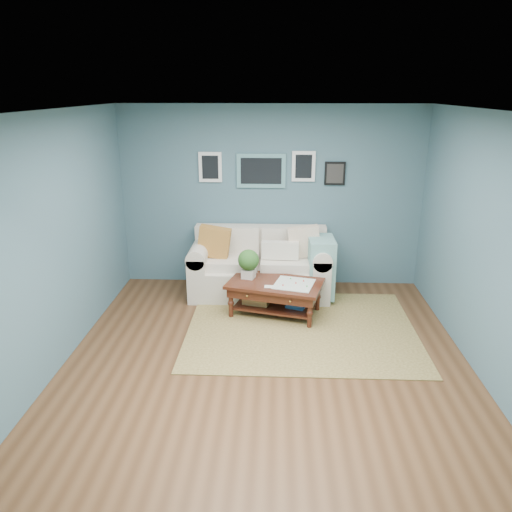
{
  "coord_description": "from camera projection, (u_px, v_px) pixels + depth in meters",
  "views": [
    {
      "loc": [
        0.1,
        -4.86,
        2.9
      ],
      "look_at": [
        -0.16,
        1.0,
        0.92
      ],
      "focal_mm": 35.0,
      "sensor_mm": 36.0,
      "label": 1
    }
  ],
  "objects": [
    {
      "name": "area_rug",
      "position": [
        301.0,
        328.0,
        6.34
      ],
      "size": [
        2.86,
        2.29,
        0.01
      ],
      "primitive_type": "cube",
      "color": "brown",
      "rests_on": "ground"
    },
    {
      "name": "coffee_table",
      "position": [
        271.0,
        287.0,
        6.66
      ],
      "size": [
        1.37,
        1.0,
        0.86
      ],
      "rotation": [
        0.0,
        0.0,
        -0.26
      ],
      "color": "#35130F",
      "rests_on": "ground"
    },
    {
      "name": "loveseat",
      "position": [
        266.0,
        265.0,
        7.32
      ],
      "size": [
        2.06,
        0.94,
        1.06
      ],
      "color": "beige",
      "rests_on": "ground"
    },
    {
      "name": "room_shell",
      "position": [
        267.0,
        245.0,
        5.15
      ],
      "size": [
        5.0,
        5.02,
        2.7
      ],
      "color": "brown",
      "rests_on": "ground"
    }
  ]
}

